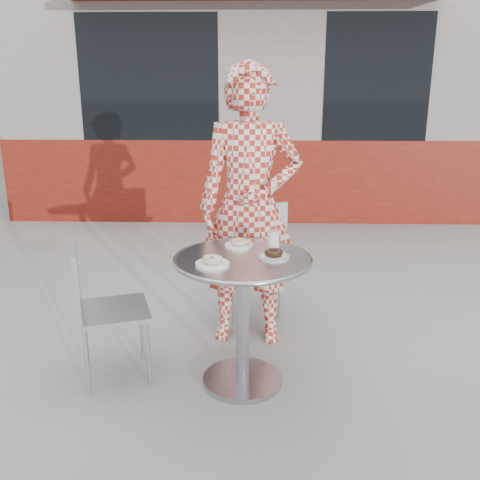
{
  "coord_description": "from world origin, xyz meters",
  "views": [
    {
      "loc": [
        0.03,
        -2.74,
        1.71
      ],
      "look_at": [
        -0.05,
        0.1,
        0.84
      ],
      "focal_mm": 40.0,
      "sensor_mm": 36.0,
      "label": 1
    }
  ],
  "objects_px": {
    "milk_cup": "(273,240)",
    "chair_far": "(249,279)",
    "plate_checker": "(274,255)",
    "plate_near": "(212,261)",
    "plate_far": "(239,244)",
    "bistro_table": "(243,290)",
    "seated_person": "(250,208)",
    "chair_left": "(113,337)"
  },
  "relations": [
    {
      "from": "chair_far",
      "to": "seated_person",
      "type": "height_order",
      "value": "seated_person"
    },
    {
      "from": "chair_far",
      "to": "plate_checker",
      "type": "xyz_separation_m",
      "value": [
        0.14,
        -0.98,
        0.51
      ]
    },
    {
      "from": "chair_left",
      "to": "seated_person",
      "type": "bearing_deg",
      "value": -73.35
    },
    {
      "from": "plate_checker",
      "to": "bistro_table",
      "type": "bearing_deg",
      "value": -179.22
    },
    {
      "from": "bistro_table",
      "to": "plate_checker",
      "type": "xyz_separation_m",
      "value": [
        0.17,
        0.0,
        0.2
      ]
    },
    {
      "from": "chair_far",
      "to": "plate_near",
      "type": "relative_size",
      "value": 4.95
    },
    {
      "from": "seated_person",
      "to": "bistro_table",
      "type": "bearing_deg",
      "value": -91.56
    },
    {
      "from": "seated_person",
      "to": "plate_far",
      "type": "bearing_deg",
      "value": -96.43
    },
    {
      "from": "plate_far",
      "to": "plate_checker",
      "type": "relative_size",
      "value": 0.93
    },
    {
      "from": "milk_cup",
      "to": "chair_far",
      "type": "bearing_deg",
      "value": 99.81
    },
    {
      "from": "plate_far",
      "to": "plate_near",
      "type": "bearing_deg",
      "value": -111.96
    },
    {
      "from": "plate_near",
      "to": "plate_checker",
      "type": "distance_m",
      "value": 0.35
    },
    {
      "from": "chair_far",
      "to": "plate_near",
      "type": "distance_m",
      "value": 1.23
    },
    {
      "from": "chair_far",
      "to": "plate_far",
      "type": "bearing_deg",
      "value": 66.14
    },
    {
      "from": "bistro_table",
      "to": "plate_far",
      "type": "xyz_separation_m",
      "value": [
        -0.02,
        0.2,
        0.2
      ]
    },
    {
      "from": "chair_far",
      "to": "chair_left",
      "type": "height_order",
      "value": "chair_far"
    },
    {
      "from": "chair_far",
      "to": "chair_left",
      "type": "relative_size",
      "value": 1.06
    },
    {
      "from": "chair_far",
      "to": "chair_left",
      "type": "bearing_deg",
      "value": 29.82
    },
    {
      "from": "plate_checker",
      "to": "milk_cup",
      "type": "relative_size",
      "value": 1.57
    },
    {
      "from": "plate_near",
      "to": "milk_cup",
      "type": "xyz_separation_m",
      "value": [
        0.32,
        0.28,
        0.03
      ]
    },
    {
      "from": "plate_far",
      "to": "milk_cup",
      "type": "xyz_separation_m",
      "value": [
        0.19,
        -0.05,
        0.04
      ]
    },
    {
      "from": "chair_left",
      "to": "seated_person",
      "type": "xyz_separation_m",
      "value": [
        0.79,
        0.55,
        0.65
      ]
    },
    {
      "from": "seated_person",
      "to": "plate_far",
      "type": "xyz_separation_m",
      "value": [
        -0.05,
        -0.4,
        -0.12
      ]
    },
    {
      "from": "bistro_table",
      "to": "seated_person",
      "type": "xyz_separation_m",
      "value": [
        0.03,
        0.6,
        0.32
      ]
    },
    {
      "from": "chair_left",
      "to": "seated_person",
      "type": "distance_m",
      "value": 1.16
    },
    {
      "from": "chair_far",
      "to": "plate_near",
      "type": "height_order",
      "value": "chair_far"
    },
    {
      "from": "plate_near",
      "to": "milk_cup",
      "type": "relative_size",
      "value": 1.59
    },
    {
      "from": "bistro_table",
      "to": "milk_cup",
      "type": "height_order",
      "value": "milk_cup"
    },
    {
      "from": "seated_person",
      "to": "milk_cup",
      "type": "height_order",
      "value": "seated_person"
    },
    {
      "from": "plate_near",
      "to": "plate_checker",
      "type": "height_order",
      "value": "same"
    },
    {
      "from": "chair_left",
      "to": "plate_far",
      "type": "distance_m",
      "value": 0.92
    },
    {
      "from": "chair_far",
      "to": "milk_cup",
      "type": "bearing_deg",
      "value": 79.7
    },
    {
      "from": "plate_checker",
      "to": "chair_far",
      "type": "bearing_deg",
      "value": 98.21
    },
    {
      "from": "bistro_table",
      "to": "chair_far",
      "type": "relative_size",
      "value": 0.88
    },
    {
      "from": "bistro_table",
      "to": "plate_checker",
      "type": "relative_size",
      "value": 4.4
    },
    {
      "from": "chair_far",
      "to": "seated_person",
      "type": "bearing_deg",
      "value": 70.38
    },
    {
      "from": "bistro_table",
      "to": "chair_left",
      "type": "height_order",
      "value": "chair_left"
    },
    {
      "from": "chair_left",
      "to": "milk_cup",
      "type": "relative_size",
      "value": 7.42
    },
    {
      "from": "chair_left",
      "to": "chair_far",
      "type": "bearing_deg",
      "value": -58.42
    },
    {
      "from": "chair_left",
      "to": "milk_cup",
      "type": "xyz_separation_m",
      "value": [
        0.93,
        0.11,
        0.57
      ]
    },
    {
      "from": "plate_near",
      "to": "chair_left",
      "type": "bearing_deg",
      "value": 164.19
    },
    {
      "from": "bistro_table",
      "to": "chair_far",
      "type": "bearing_deg",
      "value": 88.43
    }
  ]
}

